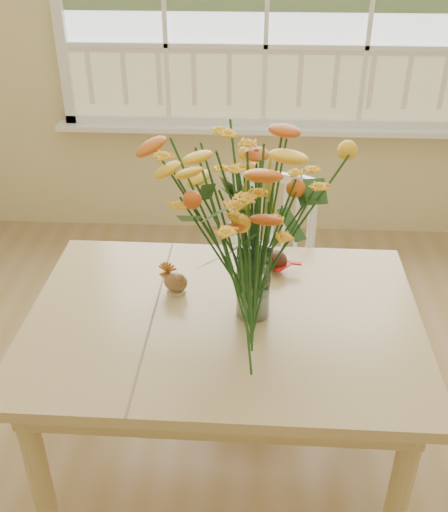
{
  "coord_description": "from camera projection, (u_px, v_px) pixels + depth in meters",
  "views": [
    {
      "loc": [
        -0.05,
        -1.18,
        1.89
      ],
      "look_at": [
        -0.13,
        0.4,
        0.91
      ],
      "focal_mm": 42.0,
      "sensor_mm": 36.0,
      "label": 1
    }
  ],
  "objects": [
    {
      "name": "wall_back",
      "position": [
        267.0,
        6.0,
        3.2
      ],
      "size": [
        4.0,
        0.02,
        2.7
      ],
      "primitive_type": "cube",
      "color": "beige",
      "rests_on": "floor"
    },
    {
      "name": "dining_table",
      "position": [
        224.0,
        338.0,
        2.01
      ],
      "size": [
        1.3,
        0.93,
        0.69
      ],
      "rotation": [
        0.0,
        0.0,
        -0.01
      ],
      "color": "tan",
      "rests_on": "floor"
    },
    {
      "name": "windsor_chair",
      "position": [
        264.0,
        264.0,
        2.61
      ],
      "size": [
        0.5,
        0.49,
        0.87
      ],
      "rotation": [
        0.0,
        0.0,
        -0.31
      ],
      "color": "white",
      "rests_on": "floor"
    },
    {
      "name": "flower_vase",
      "position": [
        256.0,
        214.0,
        1.78
      ],
      "size": [
        0.52,
        0.52,
        0.61
      ],
      "color": "white",
      "rests_on": "dining_table"
    },
    {
      "name": "pumpkin",
      "position": [
        253.0,
        294.0,
        1.99
      ],
      "size": [
        0.11,
        0.11,
        0.09
      ],
      "primitive_type": "ellipsoid",
      "color": "#CD5A18",
      "rests_on": "dining_table"
    },
    {
      "name": "turkey_figurine",
      "position": [
        176.0,
        282.0,
        2.06
      ],
      "size": [
        0.1,
        0.08,
        0.1
      ],
      "rotation": [
        0.0,
        0.0,
        -0.23
      ],
      "color": "#CCB78C",
      "rests_on": "dining_table"
    },
    {
      "name": "dark_gourd",
      "position": [
        275.0,
        262.0,
        2.17
      ],
      "size": [
        0.13,
        0.09,
        0.08
      ],
      "color": "#38160F",
      "rests_on": "dining_table"
    }
  ]
}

